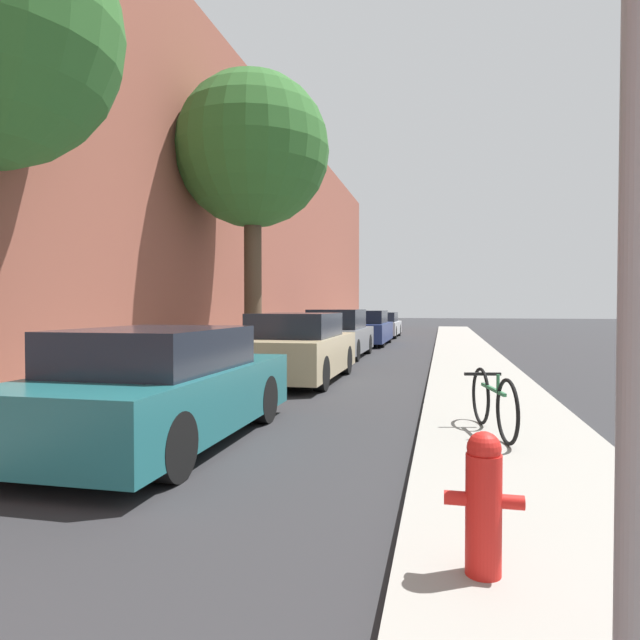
# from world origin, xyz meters

# --- Properties ---
(ground_plane) EXTENTS (120.00, 120.00, 0.00)m
(ground_plane) POSITION_xyz_m (0.00, 16.00, 0.00)
(ground_plane) COLOR #28282B
(sidewalk_left) EXTENTS (2.00, 52.00, 0.12)m
(sidewalk_left) POSITION_xyz_m (-2.90, 16.00, 0.06)
(sidewalk_left) COLOR gray
(sidewalk_left) RESTS_ON ground
(sidewalk_right) EXTENTS (2.00, 52.00, 0.12)m
(sidewalk_right) POSITION_xyz_m (2.90, 16.00, 0.06)
(sidewalk_right) COLOR gray
(sidewalk_right) RESTS_ON ground
(building_facade_left) EXTENTS (0.70, 52.00, 9.16)m
(building_facade_left) POSITION_xyz_m (-4.25, 16.00, 4.58)
(building_facade_left) COLOR brown
(building_facade_left) RESTS_ON ground
(parked_car_teal) EXTENTS (1.76, 4.12, 1.32)m
(parked_car_teal) POSITION_xyz_m (-0.95, 7.16, 0.63)
(parked_car_teal) COLOR black
(parked_car_teal) RESTS_ON ground
(parked_car_champagne) EXTENTS (1.76, 4.20, 1.42)m
(parked_car_champagne) POSITION_xyz_m (-0.79, 12.61, 0.68)
(parked_car_champagne) COLOR black
(parked_car_champagne) RESTS_ON ground
(parked_car_grey) EXTENTS (1.68, 4.29, 1.47)m
(parked_car_grey) POSITION_xyz_m (-0.98, 18.16, 0.69)
(parked_car_grey) COLOR black
(parked_car_grey) RESTS_ON ground
(parked_car_navy) EXTENTS (1.91, 4.49, 1.40)m
(parked_car_navy) POSITION_xyz_m (-0.93, 23.67, 0.66)
(parked_car_navy) COLOR black
(parked_car_navy) RESTS_ON ground
(parked_car_silver) EXTENTS (1.79, 4.21, 1.27)m
(parked_car_silver) POSITION_xyz_m (-0.89, 29.43, 0.61)
(parked_car_silver) COLOR black
(parked_car_silver) RESTS_ON ground
(street_tree_far) EXTENTS (3.75, 3.75, 7.14)m
(street_tree_far) POSITION_xyz_m (-2.39, 14.32, 5.34)
(street_tree_far) COLOR #4C3A2B
(street_tree_far) RESTS_ON sidewalk_left
(fire_hydrant) EXTENTS (0.42, 0.19, 0.77)m
(fire_hydrant) POSITION_xyz_m (2.39, 4.52, 0.52)
(fire_hydrant) COLOR red
(fire_hydrant) RESTS_ON sidewalk_right
(bicycle) EXTENTS (0.50, 1.68, 0.70)m
(bicycle) POSITION_xyz_m (2.73, 7.96, 0.48)
(bicycle) COLOR black
(bicycle) RESTS_ON sidewalk_right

